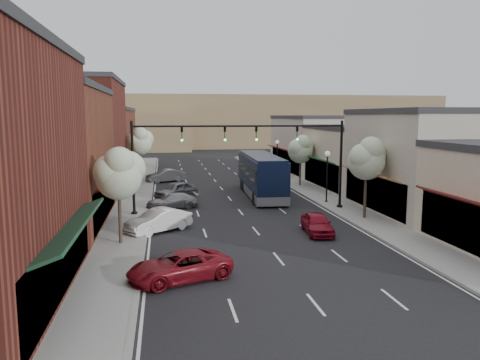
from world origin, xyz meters
name	(u,v)px	position (x,y,z in m)	size (l,w,h in m)	color
ground	(262,239)	(0.00, 0.00, 0.00)	(160.00, 160.00, 0.00)	black
sidewalk_left	(137,192)	(-8.40, 18.50, 0.07)	(2.80, 73.00, 0.15)	gray
sidewalk_right	(305,188)	(8.40, 18.50, 0.07)	(2.80, 73.00, 0.15)	gray
curb_left	(151,192)	(-7.00, 18.50, 0.07)	(0.25, 73.00, 0.17)	gray
curb_right	(292,188)	(7.00, 18.50, 0.07)	(0.25, 73.00, 0.17)	gray
bldg_left_midnear	(35,157)	(-14.23, 6.00, 4.66)	(10.14, 14.10, 9.40)	brown
bldg_left_midfar	(73,136)	(-14.24, 20.00, 5.40)	(10.14, 14.10, 10.90)	maroon
bldg_left_far	(97,141)	(-14.22, 36.00, 4.16)	(10.14, 18.10, 8.40)	brown
bldg_right_midnear	(422,161)	(13.72, 6.00, 3.91)	(9.14, 12.10, 7.90)	#BEB1A3
bldg_right_midfar	(357,157)	(13.70, 18.00, 3.17)	(9.14, 12.10, 6.40)	beige
bldg_right_far	(314,144)	(13.71, 32.00, 3.66)	(9.14, 16.10, 7.40)	#BEB1A3
hill_far	(186,121)	(0.00, 90.00, 6.00)	(120.00, 30.00, 12.00)	#7A6647
hill_near	(72,132)	(-25.00, 78.00, 4.00)	(50.00, 20.00, 8.00)	#7A6647
signal_mast_right	(312,151)	(5.62, 8.00, 4.62)	(8.22, 0.46, 7.00)	black
signal_mast_left	(166,153)	(-5.62, 8.00, 4.62)	(8.22, 0.46, 7.00)	black
tree_right_near	(367,158)	(8.35, 3.94, 4.45)	(2.85, 2.65, 5.95)	#47382B
tree_right_far	(301,149)	(8.35, 19.94, 3.99)	(2.85, 2.65, 5.43)	#47382B
tree_left_near	(119,172)	(-8.25, -0.06, 4.22)	(2.85, 2.65, 5.69)	#47382B
tree_left_far	(140,141)	(-8.25, 25.94, 4.60)	(2.85, 2.65, 6.13)	#47382B
lamp_post_near	(327,168)	(7.80, 10.50, 3.01)	(0.44, 0.44, 4.44)	black
lamp_post_far	(277,152)	(7.80, 28.00, 3.01)	(0.44, 0.44, 4.44)	black
coach_bus	(261,175)	(3.07, 15.04, 1.98)	(3.26, 12.58, 3.81)	black
red_hatchback	(317,223)	(3.66, 0.69, 0.66)	(1.56, 3.88, 1.32)	maroon
parked_car_a	(180,266)	(-5.18, -6.38, 0.66)	(2.18, 4.72, 1.31)	maroon
parked_car_b	(158,221)	(-6.18, 2.82, 0.73)	(1.55, 4.43, 1.46)	white
parked_car_c	(172,201)	(-5.15, 10.46, 0.60)	(1.68, 4.13, 1.20)	gray
parked_car_d	(176,190)	(-4.72, 15.22, 0.73)	(1.72, 4.27, 1.45)	slate
parked_car_e	(166,176)	(-5.58, 25.64, 0.71)	(1.50, 4.29, 1.41)	#9FA0A5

